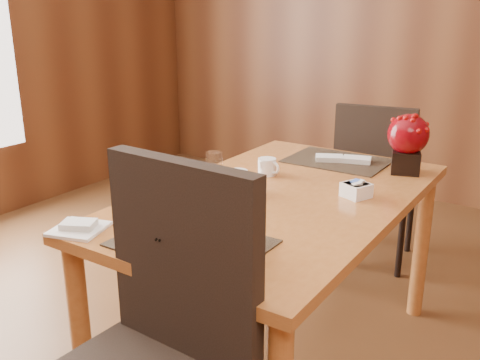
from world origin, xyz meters
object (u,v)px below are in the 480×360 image
Objects in this scene: soup_setting at (187,233)px; near_chair at (152,348)px; dining_table at (280,217)px; coffee_cup at (237,182)px; water_glass at (214,171)px; bread_plate at (79,229)px; creamer_jug at (267,167)px; sugar_caddy at (356,190)px; far_chair at (375,177)px; berry_decor at (408,140)px.

near_chair is (0.10, -0.28, -0.20)m from soup_setting.
dining_table is 5.10× the size of soup_setting.
coffee_cup reaches higher than dining_table.
water_glass is 0.95× the size of bread_plate.
soup_setting is (0.01, -0.58, 0.15)m from dining_table.
creamer_jug is 0.88m from bread_plate.
soup_setting is 0.36m from near_chair.
near_chair reaches higher than creamer_jug.
sugar_caddy is at bearing 5.43° from creamer_jug.
water_glass reaches higher than bread_plate.
dining_table is 10.04× the size of coffee_cup.
creamer_jug is (-0.17, 0.19, 0.13)m from dining_table.
bread_plate reaches higher than dining_table.
bread_plate is (-0.20, -0.86, -0.03)m from creamer_jug.
coffee_cup is 0.16× the size of far_chair.
creamer_jug reaches higher than sugar_caddy.
far_chair reaches higher than bread_plate.
bread_plate is 0.15× the size of near_chair.
sugar_caddy is (0.41, 0.19, -0.01)m from coffee_cup.
creamer_jug is at bearing 93.06° from coffee_cup.
dining_table is 14.95× the size of creamer_jug.
creamer_jug is 0.11× the size of far_chair.
dining_table is at bearing -153.64° from sugar_caddy.
creamer_jug is at bearing 76.83° from bread_plate.
far_chair is at bearing 79.66° from soup_setting.
near_chair is at bearing -21.85° from bread_plate.
sugar_caddy is (0.25, 0.71, -0.02)m from soup_setting.
far_chair is (-0.10, 1.95, -0.07)m from near_chair.
soup_setting is 0.56m from water_glass.
coffee_cup reaches higher than sugar_caddy.
coffee_cup is at bearing 14.16° from water_glass.
far_chair is (0.26, 1.17, -0.29)m from water_glass.
creamer_jug is 0.64× the size of bread_plate.
berry_decor is (0.06, 0.42, 0.12)m from sugar_caddy.
bread_plate is (-0.38, -0.09, -0.05)m from soup_setting.
creamer_jug is 0.43m from sugar_caddy.
coffee_cup reaches higher than bread_plate.
berry_decor is at bearing 59.72° from dining_table.
water_glass is (-0.25, -0.09, 0.17)m from dining_table.
soup_setting is 1.17m from berry_decor.
near_chair reaches higher than coffee_cup.
near_chair is at bearing 84.40° from far_chair.
dining_table is at bearing -120.28° from berry_decor.
berry_decor is (0.49, 0.36, 0.11)m from creamer_jug.
soup_setting is 3.24× the size of sugar_caddy.
near_chair reaches higher than sugar_caddy.
bread_plate is (-0.21, -0.61, -0.03)m from coffee_cup.
creamer_jug reaches higher than dining_table.
creamer_jug is 1.10× the size of sugar_caddy.
far_chair is at bearing 89.48° from dining_table.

